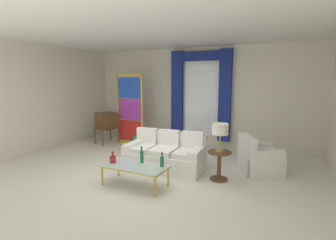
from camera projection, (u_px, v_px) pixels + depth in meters
ground_plane at (147, 172)px, 5.72m from camera, size 16.00×16.00×0.00m
wall_rear at (197, 96)px, 8.19m from camera, size 8.00×0.12×3.00m
wall_left at (50, 98)px, 7.65m from camera, size 0.12×7.00×3.00m
ceiling_slab at (163, 36)px, 5.96m from camera, size 8.00×7.60×0.04m
curtained_window at (200, 89)px, 7.93m from camera, size 2.00×0.17×2.70m
couch_white_long at (166, 155)px, 6.01m from camera, size 1.82×1.04×0.86m
coffee_table at (135, 167)px, 4.96m from camera, size 1.25×0.59×0.41m
bottle_blue_decanter at (142, 156)px, 5.07m from camera, size 0.07×0.07×0.34m
bottle_crystal_tall at (113, 159)px, 5.09m from camera, size 0.12×0.12×0.23m
bottle_amber_squat at (162, 161)px, 4.86m from camera, size 0.08×0.08×0.28m
vintage_tv at (106, 121)px, 8.20m from camera, size 0.68×0.72×1.35m
armchair_white at (258, 159)px, 5.75m from camera, size 1.09×1.08×0.80m
stained_glass_divider at (130, 111)px, 8.11m from camera, size 0.95×0.05×2.20m
peacock_figurine at (136, 142)px, 7.59m from camera, size 0.44×0.60×0.50m
round_side_table at (219, 163)px, 5.26m from camera, size 0.48×0.48×0.59m
table_lamp_brass at (220, 130)px, 5.15m from camera, size 0.32×0.32×0.57m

